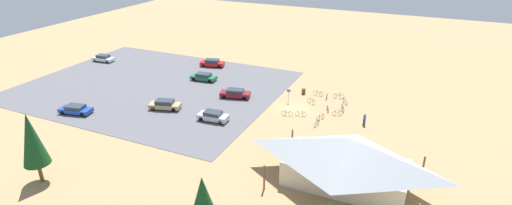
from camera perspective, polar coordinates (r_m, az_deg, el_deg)
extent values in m
plane|color=#9E7F56|center=(59.22, 5.59, -1.00)|extent=(160.00, 160.00, 0.00)
cube|color=#56565B|center=(70.04, -14.51, 2.37)|extent=(42.63, 33.86, 0.05)
cube|color=beige|center=(42.87, 12.72, -9.83)|extent=(12.33, 6.12, 2.86)
pyramid|color=#93999E|center=(41.42, 13.06, -6.63)|extent=(15.15, 8.94, 2.69)
cylinder|color=brown|center=(46.10, 22.94, -8.71)|extent=(0.20, 0.20, 2.86)
cylinder|color=brown|center=(47.94, 5.24, -5.40)|extent=(0.20, 0.20, 2.86)
cylinder|color=brown|center=(41.16, 1.18, -10.72)|extent=(0.20, 0.20, 2.86)
cylinder|color=brown|center=(64.74, 6.88, 1.61)|extent=(0.60, 0.60, 0.90)
cylinder|color=#99999E|center=(61.21, 4.71, 1.01)|extent=(0.08, 0.08, 2.20)
cube|color=#1959B2|center=(60.90, 4.74, 1.71)|extent=(0.56, 0.04, 0.40)
cone|color=#14421E|center=(33.93, -7.66, -13.62)|extent=(2.49, 2.49, 4.32)
cylinder|color=brown|center=(48.17, -28.67, -8.83)|extent=(0.38, 0.38, 2.25)
cone|color=#14421E|center=(46.33, -29.63, -4.61)|extent=(2.68, 2.68, 5.78)
torus|color=black|center=(59.57, 10.23, -0.76)|extent=(0.31, 0.66, 0.70)
torus|color=black|center=(58.66, 10.37, -1.17)|extent=(0.31, 0.66, 0.70)
cylinder|color=#2347B7|center=(59.07, 10.31, -0.86)|extent=(0.40, 0.88, 0.04)
cylinder|color=#2347B7|center=(59.19, 10.29, -0.69)|extent=(0.04, 0.04, 0.44)
cube|color=black|center=(59.10, 10.30, -0.50)|extent=(0.15, 0.22, 0.05)
cylinder|color=#2347B7|center=(58.67, 10.37, -0.94)|extent=(0.04, 0.04, 0.42)
cylinder|color=black|center=(58.58, 10.38, -0.76)|extent=(0.45, 0.22, 0.03)
torus|color=black|center=(63.95, 12.27, 0.86)|extent=(0.75, 0.16, 0.76)
torus|color=black|center=(64.00, 11.33, 0.96)|extent=(0.75, 0.16, 0.76)
cylinder|color=black|center=(63.92, 11.81, 1.01)|extent=(0.97, 0.19, 0.04)
cylinder|color=black|center=(63.88, 11.99, 1.08)|extent=(0.04, 0.04, 0.47)
cube|color=black|center=(63.79, 12.01, 1.28)|extent=(0.21, 0.11, 0.05)
cylinder|color=black|center=(63.89, 11.44, 1.17)|extent=(0.04, 0.04, 0.54)
cylinder|color=black|center=(63.79, 11.46, 1.39)|extent=(0.11, 0.48, 0.03)
torus|color=black|center=(61.67, 7.67, 0.31)|extent=(0.64, 0.41, 0.72)
torus|color=black|center=(60.99, 8.31, -0.01)|extent=(0.64, 0.41, 0.72)
cylinder|color=yellow|center=(61.28, 7.99, 0.25)|extent=(0.82, 0.51, 0.04)
cylinder|color=yellow|center=(61.37, 7.88, 0.37)|extent=(0.04, 0.04, 0.39)
cube|color=black|center=(61.30, 7.89, 0.54)|extent=(0.21, 0.17, 0.05)
cylinder|color=yellow|center=(60.95, 8.26, 0.24)|extent=(0.04, 0.04, 0.51)
cylinder|color=black|center=(60.85, 8.27, 0.46)|extent=(0.27, 0.43, 0.03)
torus|color=black|center=(54.19, 8.50, -3.25)|extent=(0.15, 0.66, 0.66)
torus|color=black|center=(55.01, 8.96, -2.85)|extent=(0.15, 0.66, 0.66)
cylinder|color=#B7B7BC|center=(54.55, 8.74, -2.95)|extent=(0.19, 0.93, 0.04)
cylinder|color=#B7B7BC|center=(54.37, 8.66, -2.95)|extent=(0.04, 0.04, 0.37)
cube|color=black|center=(54.29, 8.67, -2.78)|extent=(0.11, 0.21, 0.05)
cylinder|color=#B7B7BC|center=(54.83, 8.93, -2.67)|extent=(0.04, 0.04, 0.46)
cylinder|color=black|center=(54.73, 8.95, -2.46)|extent=(0.48, 0.11, 0.03)
torus|color=black|center=(61.72, 12.92, -0.11)|extent=(0.42, 0.57, 0.67)
torus|color=black|center=(62.63, 12.53, 0.29)|extent=(0.42, 0.57, 0.67)
cylinder|color=silver|center=(62.14, 12.73, 0.18)|extent=(0.61, 0.84, 0.04)
cylinder|color=silver|center=(61.93, 12.81, 0.20)|extent=(0.04, 0.04, 0.43)
cube|color=black|center=(61.85, 12.83, 0.38)|extent=(0.18, 0.21, 0.05)
cylinder|color=silver|center=(62.45, 12.59, 0.45)|extent=(0.04, 0.04, 0.49)
cylinder|color=black|center=(62.35, 12.61, 0.66)|extent=(0.41, 0.30, 0.03)
torus|color=black|center=(58.21, 12.13, -1.55)|extent=(0.61, 0.34, 0.67)
torus|color=black|center=(57.97, 11.22, -1.57)|extent=(0.61, 0.34, 0.67)
cylinder|color=orange|center=(58.04, 11.69, -1.46)|extent=(0.79, 0.43, 0.04)
cylinder|color=orange|center=(58.04, 11.86, -1.37)|extent=(0.04, 0.04, 0.42)
cube|color=black|center=(57.96, 11.88, -1.18)|extent=(0.21, 0.16, 0.05)
cylinder|color=orange|center=(57.90, 11.33, -1.36)|extent=(0.04, 0.04, 0.47)
cylinder|color=black|center=(57.80, 11.35, -1.15)|extent=(0.25, 0.44, 0.03)
torus|color=black|center=(62.79, 10.11, 0.59)|extent=(0.16, 0.73, 0.74)
torus|color=black|center=(63.68, 10.19, 0.92)|extent=(0.16, 0.73, 0.74)
cylinder|color=#197A7F|center=(63.19, 10.16, 0.86)|extent=(0.18, 0.89, 0.04)
cylinder|color=#197A7F|center=(63.00, 10.15, 0.87)|extent=(0.04, 0.04, 0.41)
cube|color=black|center=(62.92, 10.16, 1.04)|extent=(0.11, 0.21, 0.05)
cylinder|color=#197A7F|center=(63.49, 10.20, 1.11)|extent=(0.04, 0.04, 0.52)
cylinder|color=black|center=(63.40, 10.22, 1.33)|extent=(0.48, 0.11, 0.03)
torus|color=black|center=(56.09, 8.94, -2.28)|extent=(0.35, 0.64, 0.70)
torus|color=black|center=(56.74, 9.61, -2.01)|extent=(0.35, 0.64, 0.70)
cylinder|color=red|center=(56.36, 9.28, -2.04)|extent=(0.44, 0.81, 0.04)
cylinder|color=red|center=(56.20, 9.17, -1.99)|extent=(0.04, 0.04, 0.44)
cube|color=black|center=(56.11, 9.18, -1.79)|extent=(0.16, 0.21, 0.05)
cylinder|color=red|center=(56.58, 9.56, -1.83)|extent=(0.04, 0.04, 0.46)
cylinder|color=black|center=(56.48, 9.57, -1.62)|extent=(0.44, 0.25, 0.03)
torus|color=black|center=(57.01, 6.96, -1.71)|extent=(0.69, 0.12, 0.69)
torus|color=black|center=(57.17, 5.98, -1.58)|extent=(0.69, 0.12, 0.69)
cylinder|color=#722D9E|center=(57.04, 6.47, -1.54)|extent=(0.91, 0.15, 0.04)
cylinder|color=#722D9E|center=(56.97, 6.65, -1.48)|extent=(0.04, 0.04, 0.43)
cube|color=black|center=(56.88, 6.66, -1.28)|extent=(0.21, 0.10, 0.05)
cylinder|color=#722D9E|center=(57.05, 6.09, -1.38)|extent=(0.04, 0.04, 0.48)
cylinder|color=black|center=(56.95, 6.10, -1.16)|extent=(0.09, 0.48, 0.03)
torus|color=black|center=(64.59, 8.53, 1.37)|extent=(0.72, 0.09, 0.71)
torus|color=black|center=(64.28, 9.40, 1.19)|extent=(0.72, 0.09, 0.71)
cylinder|color=#1E7F38|center=(64.39, 8.97, 1.38)|extent=(0.96, 0.11, 0.04)
cylinder|color=#1E7F38|center=(64.40, 8.82, 1.49)|extent=(0.04, 0.04, 0.44)
cube|color=black|center=(64.32, 8.83, 1.67)|extent=(0.21, 0.09, 0.05)
cylinder|color=#1E7F38|center=(64.22, 9.33, 1.39)|extent=(0.04, 0.04, 0.44)
cylinder|color=black|center=(64.14, 9.34, 1.57)|extent=(0.07, 0.48, 0.03)
torus|color=black|center=(59.32, 12.52, -1.06)|extent=(0.34, 0.66, 0.71)
torus|color=black|center=(60.28, 12.30, -0.63)|extent=(0.34, 0.66, 0.71)
cylinder|color=#2347B7|center=(59.75, 12.42, -0.74)|extent=(0.46, 0.92, 0.04)
cylinder|color=#2347B7|center=(59.55, 12.47, -0.75)|extent=(0.04, 0.04, 0.40)
cube|color=black|center=(59.47, 12.48, -0.57)|extent=(0.16, 0.22, 0.05)
cylinder|color=#2347B7|center=(60.08, 12.34, -0.46)|extent=(0.04, 0.04, 0.50)
cylinder|color=black|center=(59.98, 12.36, -0.24)|extent=(0.45, 0.23, 0.03)
torus|color=black|center=(57.04, 4.03, -1.55)|extent=(0.71, 0.18, 0.72)
torus|color=black|center=(56.92, 5.02, -1.65)|extent=(0.71, 0.18, 0.72)
cylinder|color=black|center=(56.93, 4.53, -1.49)|extent=(0.90, 0.22, 0.04)
cylinder|color=black|center=(56.91, 4.36, -1.39)|extent=(0.04, 0.04, 0.42)
cube|color=black|center=(56.82, 4.36, -1.20)|extent=(0.21, 0.12, 0.05)
cylinder|color=black|center=(56.83, 4.93, -1.41)|extent=(0.04, 0.04, 0.49)
cylinder|color=black|center=(56.72, 4.94, -1.19)|extent=(0.13, 0.48, 0.03)
cube|color=white|center=(86.04, -21.13, 5.90)|extent=(4.52, 2.13, 0.59)
cube|color=#2D3842|center=(85.89, -21.19, 6.25)|extent=(2.57, 1.77, 0.53)
cylinder|color=black|center=(86.51, -22.21, 5.68)|extent=(0.65, 0.27, 0.64)
cylinder|color=black|center=(87.63, -21.53, 6.01)|extent=(0.65, 0.27, 0.64)
cylinder|color=black|center=(84.58, -20.68, 5.53)|extent=(0.65, 0.27, 0.64)
cylinder|color=black|center=(85.72, -20.01, 5.86)|extent=(0.65, 0.27, 0.64)
cube|color=#BCBCC1|center=(55.57, -6.21, -2.07)|extent=(4.38, 2.07, 0.69)
cube|color=#2D3842|center=(55.31, -6.23, -1.52)|extent=(2.49, 1.73, 0.49)
cylinder|color=black|center=(55.68, -7.90, -2.39)|extent=(0.65, 0.26, 0.64)
cylinder|color=black|center=(56.91, -7.16, -1.74)|extent=(0.65, 0.26, 0.64)
cylinder|color=black|center=(54.45, -5.19, -2.88)|extent=(0.65, 0.26, 0.64)
cylinder|color=black|center=(55.72, -4.50, -2.20)|extent=(0.65, 0.26, 0.64)
cube|color=maroon|center=(62.83, -3.03, 1.21)|extent=(5.03, 2.91, 0.70)
cube|color=#2D3842|center=(62.60, -3.04, 1.71)|extent=(2.96, 2.18, 0.48)
cylinder|color=black|center=(62.58, -4.61, 0.82)|extent=(0.67, 0.37, 0.64)
cylinder|color=black|center=(63.98, -4.27, 1.36)|extent=(0.67, 0.37, 0.64)
cylinder|color=black|center=(61.91, -1.73, 0.62)|extent=(0.67, 0.37, 0.64)
cylinder|color=black|center=(63.31, -1.45, 1.17)|extent=(0.67, 0.37, 0.64)
cube|color=tan|center=(60.27, -12.99, -0.44)|extent=(4.94, 3.00, 0.66)
cube|color=#2D3842|center=(60.02, -13.04, 0.09)|extent=(2.92, 2.22, 0.58)
cylinder|color=black|center=(60.27, -14.62, -0.86)|extent=(0.68, 0.39, 0.64)
cylinder|color=black|center=(61.57, -14.10, -0.26)|extent=(0.68, 0.39, 0.64)
cylinder|color=black|center=(59.18, -11.80, -1.04)|extent=(0.68, 0.39, 0.64)
cylinder|color=black|center=(60.50, -11.33, -0.43)|extent=(0.68, 0.39, 0.64)
cube|color=#1E6B3D|center=(70.56, -7.56, 3.58)|extent=(4.68, 2.20, 0.60)
cube|color=#2D3842|center=(70.38, -7.59, 4.00)|extent=(2.67, 1.81, 0.50)
cylinder|color=black|center=(70.66, -8.96, 3.35)|extent=(0.66, 0.28, 0.64)
cylinder|color=black|center=(71.97, -8.38, 3.77)|extent=(0.66, 0.28, 0.64)
cylinder|color=black|center=(69.32, -6.70, 3.07)|extent=(0.66, 0.28, 0.64)
cylinder|color=black|center=(70.65, -6.15, 3.51)|extent=(0.66, 0.28, 0.64)
cube|color=#1E42B2|center=(63.09, -24.56, -1.00)|extent=(4.96, 2.80, 0.59)
cube|color=#2D3842|center=(62.89, -24.64, -0.57)|extent=(2.90, 2.15, 0.45)
cylinder|color=black|center=(63.53, -26.11, -1.32)|extent=(0.67, 0.35, 0.64)
cylinder|color=black|center=(64.69, -25.24, -0.72)|extent=(0.67, 0.35, 0.64)
cylinder|color=black|center=(61.66, -23.77, -1.62)|extent=(0.67, 0.35, 0.64)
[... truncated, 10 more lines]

